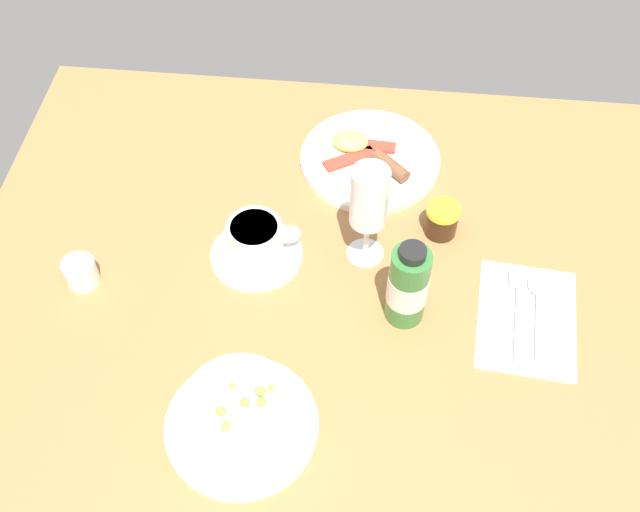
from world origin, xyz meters
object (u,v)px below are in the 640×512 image
Objects in this scene: creamer_jug at (80,272)px; porridge_bowl at (240,415)px; sauce_bottle_green at (408,285)px; coffee_cup at (256,243)px; breakfast_plate at (369,158)px; jam_jar at (442,220)px; cutlery_setting at (527,316)px; wine_glass at (369,201)px.

porridge_bowl is at bearing -37.39° from creamer_jug.
sauce_bottle_green reaches higher than porridge_bowl.
creamer_jug is (-25.16, -7.46, -0.96)cm from coffee_cup.
jam_jar is at bearing -49.21° from breakfast_plate.
porridge_bowl is 43.90cm from cutlery_setting.
porridge_bowl reaches higher than creamer_jug.
cutlery_setting is 38.10cm from breakfast_plate.
porridge_bowl is 34.68cm from creamer_jug.
coffee_cup is 26.98cm from breakfast_plate.
cutlery_setting is at bearing -49.55° from jam_jar.
jam_jar is at bearing 16.02° from creamer_jug.
cutlery_setting is 1.35× the size of sauce_bottle_green.
cutlery_setting is at bearing -49.38° from breakfast_plate.
porridge_bowl reaches higher than breakfast_plate.
jam_jar is (53.03, 15.22, 0.51)cm from creamer_jug.
cutlery_setting is 1.42× the size of coffee_cup.
sauce_bottle_green is (20.39, 20.19, 3.29)cm from porridge_bowl.
wine_glass is (16.47, 2.14, 8.86)cm from coffee_cup.
sauce_bottle_green reaches higher than cutlery_setting.
cutlery_setting is at bearing 29.23° from porridge_bowl.
breakfast_plate is (-0.70, 19.64, -11.09)cm from wine_glass.
sauce_bottle_green is (6.30, -10.45, -5.11)cm from wine_glass.
wine_glass is at bearing 121.06° from sauce_bottle_green.
jam_jar is 0.23× the size of breakfast_plate.
wine_glass is at bearing 65.30° from porridge_bowl.
jam_jar is (27.87, 7.76, -0.45)cm from coffee_cup.
porridge_bowl is at bearing -104.92° from breakfast_plate.
creamer_jug is at bearing 178.98° from sauce_bottle_green.
coffee_cup reaches higher than jam_jar.
coffee_cup is 2.42× the size of creamer_jug.
jam_jar reaches higher than creamer_jug.
cutlery_setting is 3.44× the size of creamer_jug.
coffee_cup is at bearing -125.92° from breakfast_plate.
wine_glass is at bearing 7.39° from coffee_cup.
porridge_bowl is 28.61cm from coffee_cup.
coffee_cup reaches higher than creamer_jug.
creamer_jug is at bearing 142.61° from porridge_bowl.
breakfast_plate is at bearing 92.03° from wine_glass.
sauce_bottle_green is (47.93, -0.85, 4.71)cm from creamer_jug.
creamer_jug is at bearing -144.46° from breakfast_plate.
wine_glass is 22.57cm from breakfast_plate.
sauce_bottle_green is at bearing -20.06° from coffee_cup.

